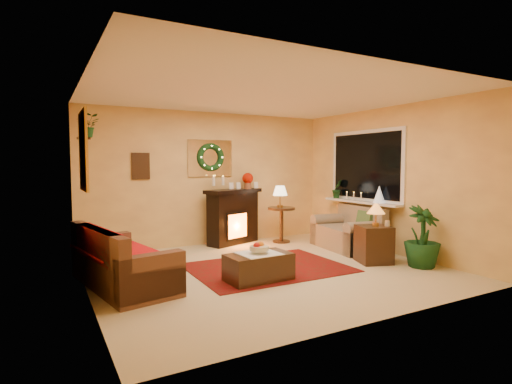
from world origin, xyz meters
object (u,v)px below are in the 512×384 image
fireplace (233,216)px  end_table_square (374,246)px  coffee_table (259,265)px  side_table_round (281,226)px  sofa (124,253)px  loveseat (347,226)px

fireplace → end_table_square: size_ratio=1.86×
fireplace → coffee_table: (-0.79, -2.48, -0.34)m
fireplace → coffee_table: fireplace is taller
end_table_square → side_table_round: bearing=100.7°
sofa → loveseat: size_ratio=1.33×
loveseat → coffee_table: (-2.45, -1.02, -0.21)m
side_table_round → coffee_table: side_table_round is taller
loveseat → coffee_table: bearing=-150.4°
fireplace → loveseat: 2.22m
loveseat → coffee_table: 2.66m
fireplace → end_table_square: bearing=-82.6°
loveseat → side_table_round: size_ratio=1.93×
side_table_round → coffee_table: (-1.71, -2.13, -0.12)m
side_table_round → loveseat: bearing=-56.3°
coffee_table → sofa: bearing=155.7°
sofa → side_table_round: bearing=13.0°
loveseat → side_table_round: 1.34m
sofa → loveseat: bearing=-5.7°
sofa → side_table_round: (3.36, 1.48, -0.10)m
side_table_round → end_table_square: side_table_round is taller
sofa → end_table_square: bearing=-20.7°
sofa → loveseat: 4.12m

